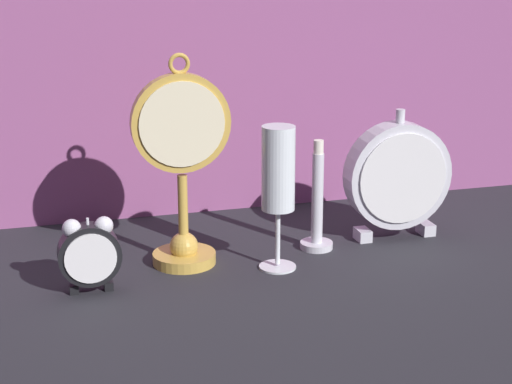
{
  "coord_description": "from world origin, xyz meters",
  "views": [
    {
      "loc": [
        -0.32,
        -1.04,
        0.46
      ],
      "look_at": [
        0.0,
        0.08,
        0.1
      ],
      "focal_mm": 60.0,
      "sensor_mm": 36.0,
      "label": 1
    }
  ],
  "objects_px": {
    "alarm_clock_twin_bell": "(89,252)",
    "mantel_clock_silver": "(398,176)",
    "champagne_flute": "(278,178)",
    "brass_candlestick": "(317,212)",
    "pocket_watch_on_stand": "(182,169)"
  },
  "relations": [
    {
      "from": "pocket_watch_on_stand",
      "to": "mantel_clock_silver",
      "type": "relative_size",
      "value": 1.49
    },
    {
      "from": "pocket_watch_on_stand",
      "to": "brass_candlestick",
      "type": "distance_m",
      "value": 0.22
    },
    {
      "from": "champagne_flute",
      "to": "brass_candlestick",
      "type": "xyz_separation_m",
      "value": [
        0.08,
        0.06,
        -0.08
      ]
    },
    {
      "from": "pocket_watch_on_stand",
      "to": "brass_candlestick",
      "type": "relative_size",
      "value": 1.81
    },
    {
      "from": "champagne_flute",
      "to": "brass_candlestick",
      "type": "distance_m",
      "value": 0.12
    },
    {
      "from": "mantel_clock_silver",
      "to": "brass_candlestick",
      "type": "distance_m",
      "value": 0.14
    },
    {
      "from": "brass_candlestick",
      "to": "champagne_flute",
      "type": "bearing_deg",
      "value": -143.44
    },
    {
      "from": "alarm_clock_twin_bell",
      "to": "champagne_flute",
      "type": "xyz_separation_m",
      "value": [
        0.26,
        0.02,
        0.08
      ]
    },
    {
      "from": "alarm_clock_twin_bell",
      "to": "brass_candlestick",
      "type": "height_order",
      "value": "brass_candlestick"
    },
    {
      "from": "alarm_clock_twin_bell",
      "to": "champagne_flute",
      "type": "height_order",
      "value": "champagne_flute"
    },
    {
      "from": "pocket_watch_on_stand",
      "to": "alarm_clock_twin_bell",
      "type": "xyz_separation_m",
      "value": [
        -0.14,
        -0.07,
        -0.08
      ]
    },
    {
      "from": "mantel_clock_silver",
      "to": "champagne_flute",
      "type": "distance_m",
      "value": 0.23
    },
    {
      "from": "alarm_clock_twin_bell",
      "to": "brass_candlestick",
      "type": "distance_m",
      "value": 0.35
    },
    {
      "from": "mantel_clock_silver",
      "to": "brass_candlestick",
      "type": "height_order",
      "value": "mantel_clock_silver"
    },
    {
      "from": "alarm_clock_twin_bell",
      "to": "mantel_clock_silver",
      "type": "bearing_deg",
      "value": 10.31
    }
  ]
}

